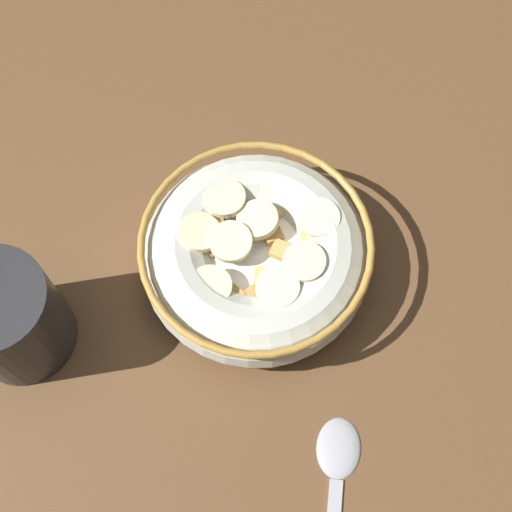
# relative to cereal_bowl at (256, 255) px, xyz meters

# --- Properties ---
(ground_plane) EXTENTS (1.40, 1.40, 0.02)m
(ground_plane) POSITION_rel_cereal_bowl_xyz_m (-0.00, 0.00, -0.04)
(ground_plane) COLOR brown
(cereal_bowl) EXTENTS (0.18, 0.18, 0.06)m
(cereal_bowl) POSITION_rel_cereal_bowl_xyz_m (0.00, 0.00, 0.00)
(cereal_bowl) COLOR beige
(cereal_bowl) RESTS_ON ground_plane
(spoon) EXTENTS (0.04, 0.14, 0.01)m
(spoon) POSITION_rel_cereal_bowl_xyz_m (-0.07, 0.16, -0.03)
(spoon) COLOR #A5A5AD
(spoon) RESTS_ON ground_plane
(coffee_mug) EXTENTS (0.11, 0.08, 0.09)m
(coffee_mug) POSITION_rel_cereal_bowl_xyz_m (0.18, 0.07, 0.01)
(coffee_mug) COLOR #262628
(coffee_mug) RESTS_ON ground_plane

